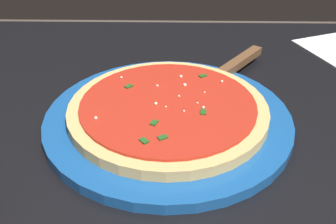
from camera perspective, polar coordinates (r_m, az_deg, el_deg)
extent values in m
cube|color=black|center=(1.17, 20.18, -7.77)|extent=(0.06, 0.06, 0.73)
cube|color=black|center=(1.19, -20.91, -7.23)|extent=(0.06, 0.06, 0.73)
cube|color=black|center=(0.61, -1.57, -1.53)|extent=(0.96, 0.80, 0.03)
cylinder|color=#195199|center=(0.58, 0.00, -1.02)|extent=(0.36, 0.36, 0.02)
cylinder|color=#DBB26B|center=(0.57, 0.00, 0.29)|extent=(0.29, 0.29, 0.02)
cylinder|color=red|center=(0.57, 0.00, 1.14)|extent=(0.25, 0.25, 0.00)
sphere|color=#EFEACC|center=(0.56, 5.09, 0.66)|extent=(0.00, 0.00, 0.00)
sphere|color=#EFEACC|center=(0.56, -1.33, 1.21)|extent=(0.00, 0.00, 0.00)
sphere|color=#EFEACC|center=(0.63, 7.73, 4.35)|extent=(0.00, 0.00, 0.00)
sphere|color=#EFEACC|center=(0.64, 1.86, 5.10)|extent=(0.00, 0.00, 0.00)
sphere|color=#EFEACC|center=(0.58, 1.59, 2.30)|extent=(0.00, 0.00, 0.00)
sphere|color=#EFEACC|center=(0.55, 2.30, 0.15)|extent=(0.00, 0.00, 0.00)
sphere|color=#EFEACC|center=(0.61, 2.42, 3.89)|extent=(0.01, 0.01, 0.01)
sphere|color=#EFEACC|center=(0.56, -0.31, 0.75)|extent=(0.00, 0.00, 0.00)
sphere|color=#EFEACC|center=(0.59, 5.26, 2.82)|extent=(0.00, 0.00, 0.00)
sphere|color=#EFEACC|center=(0.64, -6.68, 4.93)|extent=(0.00, 0.00, 0.00)
sphere|color=#EFEACC|center=(0.61, -1.14, 3.78)|extent=(0.00, 0.00, 0.00)
sphere|color=#EFEACC|center=(0.57, 4.24, 1.29)|extent=(0.00, 0.00, 0.00)
sphere|color=#EFEACC|center=(0.54, -10.28, -0.85)|extent=(0.00, 0.00, 0.00)
cube|color=#23561E|center=(0.49, -3.46, -4.11)|extent=(0.01, 0.01, 0.00)
cube|color=#23561E|center=(0.55, 5.08, 0.00)|extent=(0.01, 0.01, 0.00)
cube|color=#23561E|center=(0.50, -0.77, -3.63)|extent=(0.01, 0.01, 0.00)
cube|color=#23561E|center=(0.61, -5.63, 3.69)|extent=(0.01, 0.01, 0.00)
cube|color=#23561E|center=(0.64, 4.99, 5.19)|extent=(0.01, 0.01, 0.00)
cube|color=#23561E|center=(0.52, -2.14, -1.53)|extent=(0.01, 0.01, 0.00)
cube|color=silver|center=(0.65, 5.41, 3.48)|extent=(0.11, 0.11, 0.00)
cube|color=brown|center=(0.73, 10.27, 7.13)|extent=(0.09, 0.11, 0.01)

